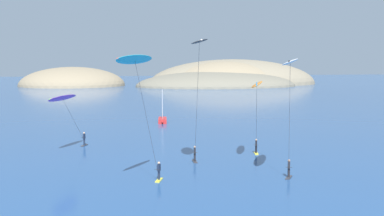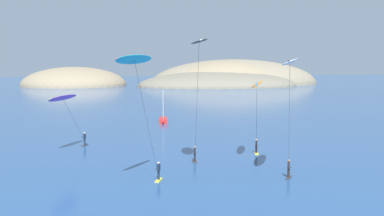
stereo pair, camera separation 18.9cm
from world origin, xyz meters
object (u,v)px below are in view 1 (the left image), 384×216
at_px(kitesurfer_orange, 257,90).
at_px(kitesurfer_purple, 64,101).
at_px(kitesurfer_white, 290,70).
at_px(kitesurfer_black, 199,52).
at_px(kitesurfer_cyan, 137,71).
at_px(sailboat_near, 162,119).

distance_m(kitesurfer_orange, kitesurfer_purple, 22.17).
relative_size(kitesurfer_white, kitesurfer_orange, 1.27).
bearing_deg(kitesurfer_black, kitesurfer_orange, 26.90).
bearing_deg(kitesurfer_black, kitesurfer_white, -37.18).
xyz_separation_m(kitesurfer_white, kitesurfer_cyan, (-13.03, -0.09, -0.01)).
relative_size(kitesurfer_black, kitesurfer_cyan, 1.13).
xyz_separation_m(sailboat_near, kitesurfer_white, (5.62, -42.69, 9.22)).
height_order(kitesurfer_white, kitesurfer_purple, kitesurfer_white).
distance_m(sailboat_near, kitesurfer_orange, 35.14).
height_order(kitesurfer_black, kitesurfer_purple, kitesurfer_black).
distance_m(kitesurfer_orange, kitesurfer_cyan, 15.83).
height_order(sailboat_near, kitesurfer_cyan, kitesurfer_cyan).
height_order(kitesurfer_orange, kitesurfer_purple, kitesurfer_orange).
xyz_separation_m(kitesurfer_white, kitesurfer_purple, (-20.10, 18.04, -3.90)).
bearing_deg(sailboat_near, kitesurfer_black, -91.94).
xyz_separation_m(kitesurfer_orange, kitesurfer_cyan, (-12.97, -8.78, 2.27)).
distance_m(kitesurfer_cyan, kitesurfer_purple, 19.84).
distance_m(kitesurfer_black, kitesurfer_purple, 19.19).
relative_size(kitesurfer_white, kitesurfer_cyan, 0.97).
bearing_deg(kitesurfer_purple, kitesurfer_white, -41.90).
height_order(kitesurfer_white, kitesurfer_orange, kitesurfer_white).
bearing_deg(kitesurfer_cyan, kitesurfer_black, 40.86).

